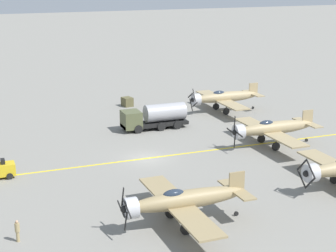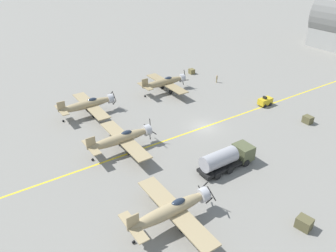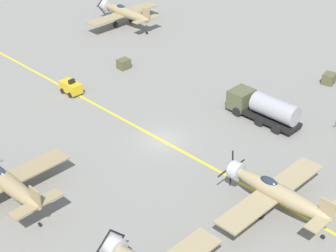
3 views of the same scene
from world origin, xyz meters
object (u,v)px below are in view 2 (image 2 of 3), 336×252
object	(u,v)px
airplane_near_right	(172,210)
tow_tractor	(265,101)
supply_crate_by_tanker	(304,223)
ground_crew_walking	(217,78)
airplane_near_center	(122,138)
fuel_tanker	(227,158)
supply_crate_outboard	(192,71)
airplane_near_left	(88,104)
airplane_mid_left	(165,82)
supply_crate_mid_lane	(308,120)

from	to	relation	value
airplane_near_right	tow_tractor	distance (m)	33.66
tow_tractor	supply_crate_by_tanker	xyz separation A→B (m)	(22.50, -19.29, -0.16)
tow_tractor	ground_crew_walking	size ratio (longest dim) A/B	1.60
airplane_near_center	fuel_tanker	distance (m)	14.62
supply_crate_by_tanker	supply_crate_outboard	size ratio (longest dim) A/B	1.18
airplane_near_right	supply_crate_by_tanker	bearing A→B (deg)	42.53
airplane_near_left	airplane_near_right	bearing A→B (deg)	10.11
airplane_near_center	supply_crate_by_tanker	xyz separation A→B (m)	(23.37, 8.98, -1.38)
airplane_near_left	ground_crew_walking	distance (m)	28.18
ground_crew_walking	tow_tractor	bearing A→B (deg)	-0.58
airplane_mid_left	airplane_near_right	bearing A→B (deg)	-19.25
airplane_near_center	airplane_near_left	xyz separation A→B (m)	(-13.12, 0.25, 0.00)
airplane_mid_left	supply_crate_mid_lane	distance (m)	26.84
airplane_near_center	fuel_tanker	xyz separation A→B (m)	(11.19, 9.39, -0.50)
airplane_near_center	ground_crew_walking	size ratio (longest dim) A/B	7.37
ground_crew_walking	supply_crate_outboard	xyz separation A→B (m)	(-7.22, -1.13, -0.36)
airplane_near_left	supply_crate_mid_lane	distance (m)	36.48
airplane_near_left	supply_crate_by_tanker	size ratio (longest dim) A/B	7.97
airplane_near_left	supply_crate_mid_lane	size ratio (longest dim) A/B	8.36
airplane_mid_left	tow_tractor	distance (m)	19.28
supply_crate_mid_lane	supply_crate_outboard	size ratio (longest dim) A/B	1.12
supply_crate_by_tanker	supply_crate_mid_lane	bearing A→B (deg)	125.05
fuel_tanker	tow_tractor	distance (m)	21.53
airplane_near_center	airplane_mid_left	world-z (taller)	airplane_near_center
airplane_near_center	supply_crate_outboard	bearing A→B (deg)	141.83
airplane_near_right	airplane_near_left	bearing A→B (deg)	163.65
airplane_near_center	airplane_near_right	bearing A→B (deg)	8.34
airplane_near_left	airplane_near_right	size ratio (longest dim) A/B	1.00
fuel_tanker	airplane_mid_left	bearing A→B (deg)	164.34
airplane_near_center	tow_tractor	size ratio (longest dim) A/B	4.62
airplane_near_left	fuel_tanker	bearing A→B (deg)	35.32
airplane_near_right	tow_tractor	size ratio (longest dim) A/B	4.62
airplane_near_left	fuel_tanker	size ratio (longest dim) A/B	1.50
airplane_near_right	fuel_tanker	bearing A→B (deg)	98.66
airplane_near_left	airplane_mid_left	size ratio (longest dim) A/B	1.00
ground_crew_walking	supply_crate_mid_lane	world-z (taller)	ground_crew_walking
supply_crate_mid_lane	airplane_near_left	bearing A→B (deg)	-128.06
airplane_mid_left	fuel_tanker	bearing A→B (deg)	-2.97
airplane_near_left	tow_tractor	world-z (taller)	airplane_near_left
airplane_near_right	ground_crew_walking	bearing A→B (deg)	120.84
airplane_near_left	ground_crew_walking	size ratio (longest dim) A/B	7.37
airplane_near_left	airplane_mid_left	distance (m)	16.37
fuel_tanker	airplane_near_center	bearing A→B (deg)	-139.99
tow_tractor	airplane_near_right	bearing A→B (deg)	-64.32
fuel_tanker	ground_crew_walking	world-z (taller)	fuel_tanker
airplane_mid_left	ground_crew_walking	world-z (taller)	airplane_mid_left
tow_tractor	supply_crate_outboard	size ratio (longest dim) A/B	2.04
supply_crate_outboard	fuel_tanker	bearing A→B (deg)	-30.01
supply_crate_by_tanker	airplane_near_left	bearing A→B (deg)	-166.55
airplane_mid_left	tow_tractor	world-z (taller)	airplane_mid_left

